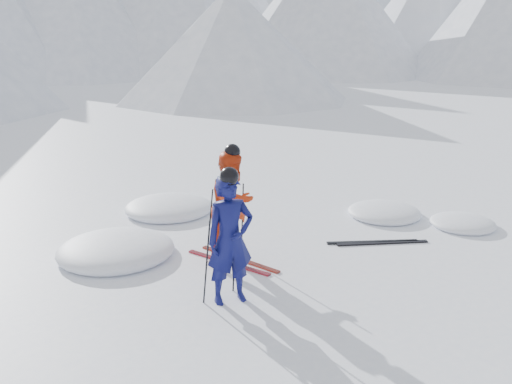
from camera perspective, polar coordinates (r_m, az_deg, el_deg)
ground at (r=10.23m, az=8.67°, el=-5.04°), size 160.00×160.00×0.00m
skier_blue at (r=7.56m, az=-2.74°, el=-5.05°), size 0.77×0.60×1.86m
skier_red at (r=8.87m, az=-2.44°, el=-1.66°), size 1.07×0.92×1.90m
pole_blue_left at (r=7.64m, az=-5.22°, el=-7.38°), size 0.12×0.09×1.24m
pole_blue_right at (r=8.00m, az=-2.29°, el=-6.21°), size 0.12×0.07×1.24m
pole_red_left at (r=9.01m, az=-4.90°, el=-3.56°), size 0.13×0.10×1.27m
pole_red_right at (r=9.25m, az=-1.45°, el=-2.97°), size 0.13×0.09×1.27m
ski_worn_left at (r=9.13m, az=-2.98°, el=-7.41°), size 0.55×1.66×0.03m
ski_worn_right at (r=9.26m, az=-1.76°, el=-7.05°), size 0.43×1.68×0.03m
ski_loose_a at (r=10.22m, az=12.16°, el=-5.16°), size 1.47×1.02×0.03m
ski_loose_b at (r=10.21m, az=13.17°, el=-5.25°), size 1.49×0.97×0.03m
snow_lumps at (r=10.71m, az=-3.71°, el=-3.91°), size 7.72×6.03×0.44m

